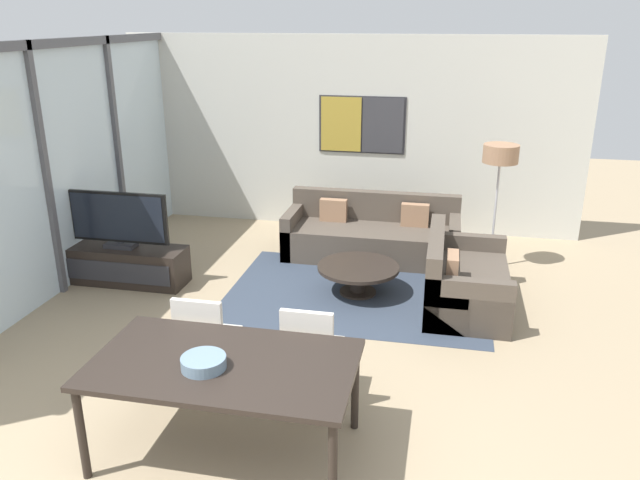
{
  "coord_description": "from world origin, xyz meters",
  "views": [
    {
      "loc": [
        1.45,
        -2.81,
        3.03
      ],
      "look_at": [
        0.28,
        2.84,
        0.95
      ],
      "focal_mm": 35.0,
      "sensor_mm": 36.0,
      "label": 1
    }
  ],
  "objects_px": {
    "floor_lamp": "(500,161)",
    "sofa_main": "(372,236)",
    "television": "(118,220)",
    "coffee_table": "(358,272)",
    "dining_table": "(224,369)",
    "fruit_bowl": "(204,362)",
    "tv_console": "(123,264)",
    "dining_chair_centre": "(310,347)",
    "sofa_side": "(460,283)",
    "dining_chair_left": "(205,335)"
  },
  "relations": [
    {
      "from": "dining_chair_centre",
      "to": "floor_lamp",
      "type": "height_order",
      "value": "floor_lamp"
    },
    {
      "from": "sofa_main",
      "to": "floor_lamp",
      "type": "bearing_deg",
      "value": -4.52
    },
    {
      "from": "dining_chair_left",
      "to": "floor_lamp",
      "type": "distance_m",
      "value": 4.26
    },
    {
      "from": "coffee_table",
      "to": "dining_chair_centre",
      "type": "bearing_deg",
      "value": -91.82
    },
    {
      "from": "dining_table",
      "to": "dining_chair_left",
      "type": "bearing_deg",
      "value": 121.13
    },
    {
      "from": "sofa_side",
      "to": "fruit_bowl",
      "type": "bearing_deg",
      "value": 149.32
    },
    {
      "from": "sofa_main",
      "to": "dining_chair_left",
      "type": "distance_m",
      "value": 3.59
    },
    {
      "from": "dining_table",
      "to": "dining_chair_left",
      "type": "distance_m",
      "value": 0.9
    },
    {
      "from": "dining_table",
      "to": "dining_chair_left",
      "type": "xyz_separation_m",
      "value": [
        -0.46,
        0.75,
        -0.18
      ]
    },
    {
      "from": "sofa_side",
      "to": "dining_table",
      "type": "relative_size",
      "value": 0.81
    },
    {
      "from": "television",
      "to": "dining_chair_centre",
      "type": "height_order",
      "value": "television"
    },
    {
      "from": "dining_table",
      "to": "fruit_bowl",
      "type": "bearing_deg",
      "value": -133.07
    },
    {
      "from": "dining_chair_centre",
      "to": "floor_lamp",
      "type": "bearing_deg",
      "value": 64.27
    },
    {
      "from": "floor_lamp",
      "to": "sofa_side",
      "type": "bearing_deg",
      "value": -108.24
    },
    {
      "from": "sofa_side",
      "to": "dining_chair_centre",
      "type": "relative_size",
      "value": 1.7
    },
    {
      "from": "sofa_main",
      "to": "dining_chair_centre",
      "type": "relative_size",
      "value": 2.56
    },
    {
      "from": "tv_console",
      "to": "television",
      "type": "relative_size",
      "value": 1.24
    },
    {
      "from": "dining_chair_left",
      "to": "fruit_bowl",
      "type": "bearing_deg",
      "value": -67.69
    },
    {
      "from": "tv_console",
      "to": "dining_chair_left",
      "type": "distance_m",
      "value": 2.69
    },
    {
      "from": "dining_chair_left",
      "to": "floor_lamp",
      "type": "bearing_deg",
      "value": 52.86
    },
    {
      "from": "tv_console",
      "to": "fruit_bowl",
      "type": "xyz_separation_m",
      "value": [
        2.18,
        -2.81,
        0.58
      ]
    },
    {
      "from": "sofa_main",
      "to": "television",
      "type": "bearing_deg",
      "value": -152.03
    },
    {
      "from": "television",
      "to": "floor_lamp",
      "type": "distance_m",
      "value": 4.6
    },
    {
      "from": "sofa_main",
      "to": "tv_console",
      "type": "bearing_deg",
      "value": -152.02
    },
    {
      "from": "tv_console",
      "to": "fruit_bowl",
      "type": "distance_m",
      "value": 3.61
    },
    {
      "from": "tv_console",
      "to": "television",
      "type": "bearing_deg",
      "value": 90.0
    },
    {
      "from": "television",
      "to": "dining_table",
      "type": "bearing_deg",
      "value": -49.85
    },
    {
      "from": "sofa_side",
      "to": "dining_chair_centre",
      "type": "height_order",
      "value": "dining_chair_centre"
    },
    {
      "from": "tv_console",
      "to": "coffee_table",
      "type": "bearing_deg",
      "value": 4.99
    },
    {
      "from": "tv_console",
      "to": "dining_chair_left",
      "type": "bearing_deg",
      "value": -46.88
    },
    {
      "from": "tv_console",
      "to": "sofa_side",
      "type": "relative_size",
      "value": 1.02
    },
    {
      "from": "coffee_table",
      "to": "dining_table",
      "type": "relative_size",
      "value": 0.51
    },
    {
      "from": "dining_table",
      "to": "television",
      "type": "bearing_deg",
      "value": 130.15
    },
    {
      "from": "sofa_side",
      "to": "fruit_bowl",
      "type": "xyz_separation_m",
      "value": [
        -1.76,
        -2.97,
        0.53
      ]
    },
    {
      "from": "dining_table",
      "to": "floor_lamp",
      "type": "relative_size",
      "value": 1.17
    },
    {
      "from": "floor_lamp",
      "to": "sofa_main",
      "type": "bearing_deg",
      "value": 175.48
    },
    {
      "from": "sofa_main",
      "to": "floor_lamp",
      "type": "relative_size",
      "value": 1.43
    },
    {
      "from": "television",
      "to": "coffee_table",
      "type": "relative_size",
      "value": 1.31
    },
    {
      "from": "sofa_side",
      "to": "floor_lamp",
      "type": "height_order",
      "value": "floor_lamp"
    },
    {
      "from": "television",
      "to": "coffee_table",
      "type": "bearing_deg",
      "value": 4.97
    },
    {
      "from": "dining_table",
      "to": "fruit_bowl",
      "type": "xyz_separation_m",
      "value": [
        -0.1,
        -0.11,
        0.11
      ]
    },
    {
      "from": "tv_console",
      "to": "sofa_main",
      "type": "distance_m",
      "value": 3.18
    },
    {
      "from": "floor_lamp",
      "to": "dining_chair_centre",
      "type": "bearing_deg",
      "value": -115.73
    },
    {
      "from": "sofa_main",
      "to": "fruit_bowl",
      "type": "xyz_separation_m",
      "value": [
        -0.63,
        -4.31,
        0.53
      ]
    },
    {
      "from": "television",
      "to": "coffee_table",
      "type": "distance_m",
      "value": 2.87
    },
    {
      "from": "floor_lamp",
      "to": "tv_console",
      "type": "bearing_deg",
      "value": -162.49
    },
    {
      "from": "tv_console",
      "to": "dining_chair_left",
      "type": "height_order",
      "value": "dining_chair_left"
    },
    {
      "from": "fruit_bowl",
      "to": "floor_lamp",
      "type": "distance_m",
      "value": 4.75
    },
    {
      "from": "television",
      "to": "dining_chair_left",
      "type": "relative_size",
      "value": 1.39
    },
    {
      "from": "fruit_bowl",
      "to": "floor_lamp",
      "type": "xyz_separation_m",
      "value": [
        2.16,
        4.19,
        0.59
      ]
    }
  ]
}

